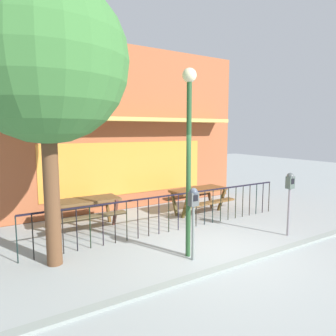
{
  "coord_description": "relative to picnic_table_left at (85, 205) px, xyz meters",
  "views": [
    {
      "loc": [
        -4.13,
        -4.74,
        2.59
      ],
      "look_at": [
        0.08,
        2.04,
        1.59
      ],
      "focal_mm": 32.54,
      "sensor_mm": 36.0,
      "label": 1
    }
  ],
  "objects": [
    {
      "name": "ground",
      "position": [
        1.85,
        -3.09,
        -0.61
      ],
      "size": [
        40.0,
        40.0,
        0.0
      ],
      "primitive_type": "plane",
      "color": "#949B9C"
    },
    {
      "name": "pub_storefront",
      "position": [
        1.85,
        1.49,
        2.02
      ],
      "size": [
        8.64,
        1.24,
        5.28
      ],
      "color": "brown",
      "rests_on": "ground"
    },
    {
      "name": "patio_fence_front",
      "position": [
        1.85,
        -1.46,
        0.05
      ],
      "size": [
        7.28,
        0.04,
        0.97
      ],
      "color": "black",
      "rests_on": "ground"
    },
    {
      "name": "picnic_table_left",
      "position": [
        0.0,
        0.0,
        0.0
      ],
      "size": [
        1.81,
        1.37,
        0.79
      ],
      "color": "brown",
      "rests_on": "ground"
    },
    {
      "name": "picnic_table_right",
      "position": [
        3.46,
        -0.41,
        0.0
      ],
      "size": [
        1.88,
        1.46,
        0.79
      ],
      "color": "brown",
      "rests_on": "ground"
    },
    {
      "name": "parking_meter_near",
      "position": [
        1.23,
        -3.13,
        0.52
      ],
      "size": [
        0.18,
        0.17,
        1.47
      ],
      "color": "slate",
      "rests_on": "ground"
    },
    {
      "name": "parking_meter_far",
      "position": [
        4.07,
        -3.22,
        0.6
      ],
      "size": [
        0.18,
        0.17,
        1.57
      ],
      "color": "gray",
      "rests_on": "ground"
    },
    {
      "name": "street_tree",
      "position": [
        -1.16,
        -1.88,
        3.2
      ],
      "size": [
        3.01,
        3.01,
        5.34
      ],
      "color": "brown",
      "rests_on": "ground"
    },
    {
      "name": "street_lamp",
      "position": [
        1.26,
        -2.93,
        1.87
      ],
      "size": [
        0.28,
        0.28,
        3.78
      ],
      "color": "#254E28",
      "rests_on": "ground"
    },
    {
      "name": "curb_edge",
      "position": [
        1.85,
        -3.79,
        -0.61
      ],
      "size": [
        12.09,
        0.2,
        0.11
      ],
      "primitive_type": "cube",
      "color": "gray",
      "rests_on": "ground"
    }
  ]
}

